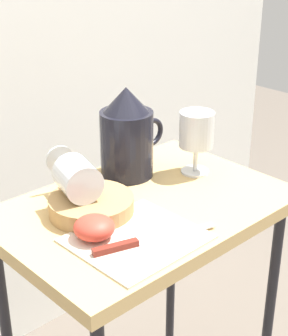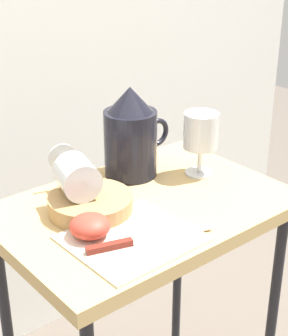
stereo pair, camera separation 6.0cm
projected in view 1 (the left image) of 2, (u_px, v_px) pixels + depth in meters
table at (144, 238)px, 1.17m from camera, size 0.59×0.41×0.74m
linen_napkin at (137, 238)px, 1.01m from camera, size 0.23×0.20×0.00m
basket_tray at (91, 206)px, 1.09m from camera, size 0.17×0.17×0.03m
pitcher at (127, 141)px, 1.23m from camera, size 0.17×0.12×0.21m
wine_glass_upright at (196, 133)px, 1.23m from camera, size 0.08×0.08×0.15m
wine_glass_tipped_near at (77, 178)px, 1.08m from camera, size 0.11×0.16×0.08m
apple_half_left at (94, 227)px, 1.00m from camera, size 0.08×0.08×0.04m
knife at (137, 243)px, 0.98m from camera, size 0.24×0.09×0.01m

